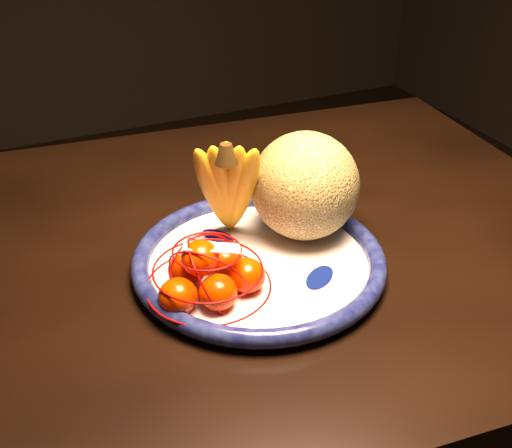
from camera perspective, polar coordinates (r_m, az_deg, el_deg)
name	(u,v)px	position (r m, az deg, el deg)	size (l,w,h in m)	color
dining_table	(143,298)	(1.00, -10.04, -6.47)	(1.53, 1.00, 0.73)	black
fruit_bowl	(259,261)	(0.90, 0.26, -3.33)	(0.36, 0.36, 0.03)	white
cantaloupe	(305,186)	(0.93, 4.38, 3.41)	(0.16, 0.16, 0.16)	olive
banana_bunch	(228,184)	(0.90, -2.50, 3.55)	(0.11, 0.12, 0.18)	gold
mandarin_bag	(209,275)	(0.83, -4.19, -4.56)	(0.18, 0.18, 0.10)	#FF4000
price_tag	(212,247)	(0.81, -3.95, -2.08)	(0.07, 0.03, 0.00)	white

